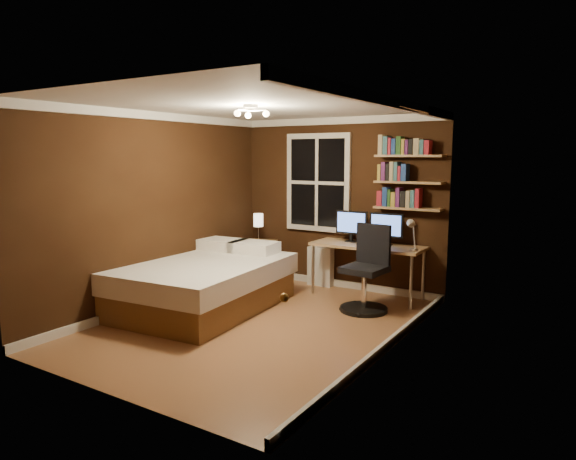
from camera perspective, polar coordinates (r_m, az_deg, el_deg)
The scene contains 24 objects.
floor at distance 6.10m, azimuth -3.38°, elevation -10.42°, with size 4.20×4.20×0.00m, color #99623D.
wall_back at distance 7.62m, azimuth 5.76°, elevation 2.93°, with size 3.20×0.04×2.50m, color black.
wall_left at distance 6.87m, azimuth -14.40°, elevation 2.13°, with size 0.04×4.20×2.50m, color black.
wall_right at distance 5.07m, azimuth 11.39°, elevation 0.11°, with size 0.04×4.20×2.50m, color black.
ceiling at distance 5.80m, azimuth -3.60°, elevation 13.65°, with size 3.20×4.20×0.02m, color white.
window at distance 7.73m, azimuth 3.34°, elevation 5.27°, with size 1.06×0.06×1.46m, color silver.
door at distance 3.73m, azimuth 2.60°, elevation -6.19°, with size 0.03×0.82×2.05m, color black, non-canonical shape.
door_knob at distance 3.51m, azimuth -0.42°, elevation -7.54°, with size 0.06×0.06×0.06m, color #C28E41.
ceiling_fixture at distance 5.72m, azimuth -4.19°, elevation 12.72°, with size 0.44×0.44×0.18m, color beige, non-canonical shape.
bookshelf_lower at distance 7.09m, azimuth 13.17°, elevation 2.36°, with size 0.92×0.22×0.03m, color #A67950.
books_row_lower at distance 7.08m, azimuth 13.20°, elevation 3.41°, with size 0.54×0.16×0.23m, color maroon, non-canonical shape.
bookshelf_middle at distance 7.07m, azimuth 13.26°, elevation 5.18°, with size 0.92×0.22×0.03m, color #A67950.
books_row_middle at distance 7.06m, azimuth 13.29°, elevation 6.24°, with size 0.42×0.16×0.23m, color navy, non-canonical shape.
bookshelf_upper at distance 7.06m, azimuth 13.35°, elevation 8.02°, with size 0.92×0.22×0.03m, color #A67950.
books_row_upper at distance 7.06m, azimuth 13.39°, elevation 9.08°, with size 0.66×0.16×0.23m, color #265424, non-canonical shape.
bed at distance 6.72m, azimuth -9.32°, elevation -5.86°, with size 1.80×2.37×0.76m.
nightstand at distance 8.10m, azimuth -3.28°, elevation -3.43°, with size 0.50×0.50×0.62m, color brown.
bedside_lamp at distance 8.01m, azimuth -3.31°, elevation 0.28°, with size 0.15×0.15×0.43m, color white, non-canonical shape.
radiator at distance 7.78m, azimuth 3.64°, elevation -4.05°, with size 0.39×0.14×0.59m, color silver.
desk at distance 7.17m, azimuth 8.81°, elevation -2.08°, with size 1.55×0.58×0.74m.
monitor_left at distance 7.31m, azimuth 7.07°, elevation 0.40°, with size 0.47×0.12×0.44m, color black, non-canonical shape.
monitor_right at distance 7.11m, azimuth 10.86°, elevation 0.09°, with size 0.47×0.12×0.44m, color black, non-canonical shape.
desk_lamp at distance 6.75m, azimuth 13.63°, elevation -0.45°, with size 0.14×0.32×0.44m, color silver, non-canonical shape.
office_chair at distance 6.59m, azimuth 8.71°, elevation -5.22°, with size 0.60×0.60×1.09m.
Camera 1 is at (3.37, -4.70, 1.96)m, focal length 32.00 mm.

